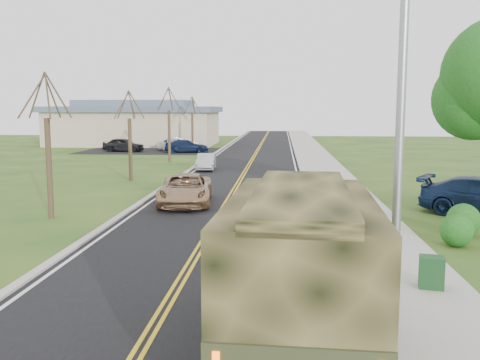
# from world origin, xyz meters

# --- Properties ---
(ground) EXTENTS (160.00, 160.00, 0.00)m
(ground) POSITION_xyz_m (0.00, 0.00, 0.00)
(ground) COLOR #224316
(ground) RESTS_ON ground
(road) EXTENTS (8.00, 120.00, 0.01)m
(road) POSITION_xyz_m (0.00, 40.00, 0.01)
(road) COLOR black
(road) RESTS_ON ground
(curb_right) EXTENTS (0.30, 120.00, 0.12)m
(curb_right) POSITION_xyz_m (4.15, 40.00, 0.06)
(curb_right) COLOR #9E998E
(curb_right) RESTS_ON ground
(sidewalk_right) EXTENTS (3.20, 120.00, 0.10)m
(sidewalk_right) POSITION_xyz_m (5.90, 40.00, 0.05)
(sidewalk_right) COLOR #9E998E
(sidewalk_right) RESTS_ON ground
(curb_left) EXTENTS (0.30, 120.00, 0.10)m
(curb_left) POSITION_xyz_m (-4.15, 40.00, 0.05)
(curb_left) COLOR #9E998E
(curb_left) RESTS_ON ground
(street_light) EXTENTS (1.65, 0.22, 8.00)m
(street_light) POSITION_xyz_m (4.90, -0.50, 4.43)
(street_light) COLOR gray
(street_light) RESTS_ON ground
(bare_tree_a) EXTENTS (1.93, 2.26, 6.08)m
(bare_tree_a) POSITION_xyz_m (-7.00, 10.00, 2.63)
(bare_tree_a) COLOR #38281C
(bare_tree_a) RESTS_ON ground
(bare_tree_b) EXTENTS (1.83, 2.14, 5.73)m
(bare_tree_b) POSITION_xyz_m (-7.00, 22.00, 2.48)
(bare_tree_b) COLOR #38281C
(bare_tree_b) RESTS_ON ground
(bare_tree_c) EXTENTS (2.04, 2.39, 6.42)m
(bare_tree_c) POSITION_xyz_m (-7.00, 34.00, 2.78)
(bare_tree_c) COLOR #38281C
(bare_tree_c) RESTS_ON ground
(bare_tree_d) EXTENTS (1.88, 2.20, 5.91)m
(bare_tree_d) POSITION_xyz_m (-7.00, 46.00, 2.55)
(bare_tree_d) COLOR #38281C
(bare_tree_d) RESTS_ON ground
(commercial_building) EXTENTS (25.50, 21.50, 5.65)m
(commercial_building) POSITION_xyz_m (-15.98, 55.97, 2.69)
(commercial_building) COLOR tan
(commercial_building) RESTS_ON ground
(military_truck) EXTENTS (2.60, 6.71, 3.29)m
(military_truck) POSITION_xyz_m (3.00, -2.25, 1.89)
(military_truck) COLOR black
(military_truck) RESTS_ON ground
(suv_champagne) EXTENTS (2.95, 5.46, 1.45)m
(suv_champagne) POSITION_xyz_m (-1.94, 13.70, 0.73)
(suv_champagne) COLOR #A07C5A
(suv_champagne) RESTS_ON ground
(sedan_silver) EXTENTS (1.54, 3.81, 1.23)m
(sedan_silver) POSITION_xyz_m (-3.00, 28.24, 0.62)
(sedan_silver) COLOR #B8B8BD
(sedan_silver) RESTS_ON ground
(utility_box_near) EXTENTS (0.69, 0.61, 0.80)m
(utility_box_near) POSITION_xyz_m (6.44, 1.91, 0.50)
(utility_box_near) COLOR #163F1C
(utility_box_near) RESTS_ON sidewalk_right
(lot_car_dark) EXTENTS (4.56, 2.31, 1.49)m
(lot_car_dark) POSITION_xyz_m (-14.26, 44.65, 0.74)
(lot_car_dark) COLOR black
(lot_car_dark) RESTS_ON ground
(lot_car_silver) EXTENTS (4.67, 2.14, 1.49)m
(lot_car_silver) POSITION_xyz_m (-8.67, 46.64, 0.74)
(lot_car_silver) COLOR #B1B2B6
(lot_car_silver) RESTS_ON ground
(lot_car_navy) EXTENTS (4.92, 2.70, 1.35)m
(lot_car_navy) POSITION_xyz_m (-7.33, 44.08, 0.67)
(lot_car_navy) COLOR #0E1935
(lot_car_navy) RESTS_ON ground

